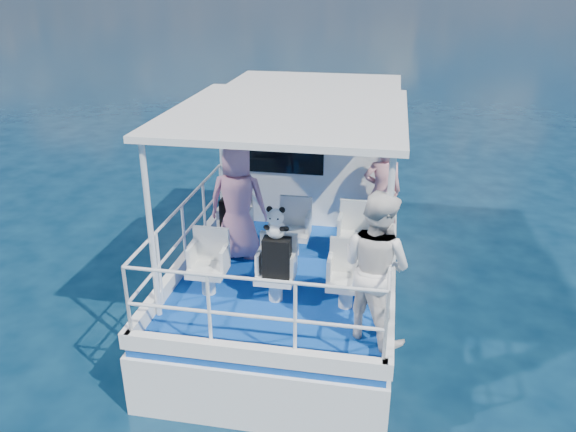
% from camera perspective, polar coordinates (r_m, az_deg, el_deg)
% --- Properties ---
extents(ground, '(2000.00, 2000.00, 0.00)m').
position_cam_1_polar(ground, '(8.74, 0.27, -9.74)').
color(ground, '#061C32').
rests_on(ground, ground).
extents(hull, '(3.00, 7.00, 1.60)m').
position_cam_1_polar(hull, '(9.58, 1.34, -6.53)').
color(hull, white).
rests_on(hull, ground).
extents(deck, '(2.90, 6.90, 0.10)m').
position_cam_1_polar(deck, '(9.19, 1.39, -1.92)').
color(deck, navy).
rests_on(deck, hull).
extents(cabin, '(2.85, 2.00, 2.20)m').
position_cam_1_polar(cabin, '(9.99, 2.65, 7.21)').
color(cabin, white).
rests_on(cabin, deck).
extents(canopy, '(3.00, 3.20, 0.08)m').
position_cam_1_polar(canopy, '(7.31, 0.04, 10.47)').
color(canopy, white).
rests_on(canopy, cabin).
extents(canopy_posts, '(2.77, 2.97, 2.20)m').
position_cam_1_polar(canopy_posts, '(7.60, -0.03, 1.98)').
color(canopy_posts, white).
rests_on(canopy_posts, deck).
extents(railings, '(2.84, 3.59, 1.00)m').
position_cam_1_polar(railings, '(7.55, -0.48, -3.15)').
color(railings, white).
rests_on(railings, deck).
extents(seat_port_fwd, '(0.48, 0.46, 0.38)m').
position_cam_1_polar(seat_port_fwd, '(8.56, -5.42, -2.24)').
color(seat_port_fwd, silver).
rests_on(seat_port_fwd, deck).
extents(seat_center_fwd, '(0.48, 0.46, 0.38)m').
position_cam_1_polar(seat_center_fwd, '(8.37, 0.53, -2.73)').
color(seat_center_fwd, silver).
rests_on(seat_center_fwd, deck).
extents(seat_stbd_fwd, '(0.48, 0.46, 0.38)m').
position_cam_1_polar(seat_stbd_fwd, '(8.28, 6.68, -3.21)').
color(seat_stbd_fwd, silver).
rests_on(seat_stbd_fwd, deck).
extents(seat_port_aft, '(0.48, 0.46, 0.38)m').
position_cam_1_polar(seat_port_aft, '(7.46, -8.09, -6.46)').
color(seat_port_aft, silver).
rests_on(seat_port_aft, deck).
extents(seat_center_aft, '(0.48, 0.46, 0.38)m').
position_cam_1_polar(seat_center_aft, '(7.25, -1.26, -7.17)').
color(seat_center_aft, silver).
rests_on(seat_center_aft, deck).
extents(seat_stbd_aft, '(0.48, 0.46, 0.38)m').
position_cam_1_polar(seat_stbd_aft, '(7.14, 5.90, -7.79)').
color(seat_stbd_aft, silver).
rests_on(seat_stbd_aft, deck).
extents(passenger_port_fwd, '(0.66, 0.48, 1.73)m').
position_cam_1_polar(passenger_port_fwd, '(8.10, -5.12, 1.46)').
color(passenger_port_fwd, '#C7819D').
rests_on(passenger_port_fwd, deck).
extents(passenger_stbd_fwd, '(0.65, 0.49, 1.61)m').
position_cam_1_polar(passenger_stbd_fwd, '(8.74, 9.54, 2.46)').
color(passenger_stbd_fwd, '#CF868B').
rests_on(passenger_stbd_fwd, deck).
extents(passenger_stbd_aft, '(1.10, 1.05, 1.78)m').
position_cam_1_polar(passenger_stbd_aft, '(6.31, 8.90, -5.10)').
color(passenger_stbd_aft, white).
rests_on(passenger_stbd_aft, deck).
extents(backpack_port, '(0.33, 0.19, 0.44)m').
position_cam_1_polar(backpack_port, '(8.38, -5.73, 0.23)').
color(backpack_port, black).
rests_on(backpack_port, seat_port_fwd).
extents(backpack_center, '(0.34, 0.19, 0.52)m').
position_cam_1_polar(backpack_center, '(6.98, -1.14, -4.24)').
color(backpack_center, black).
rests_on(backpack_center, seat_center_aft).
extents(compact_camera, '(0.09, 0.06, 0.06)m').
position_cam_1_polar(compact_camera, '(8.28, -5.90, 1.78)').
color(compact_camera, black).
rests_on(compact_camera, backpack_port).
extents(panda, '(0.26, 0.22, 0.41)m').
position_cam_1_polar(panda, '(6.81, -1.24, -0.67)').
color(panda, white).
rests_on(panda, backpack_center).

